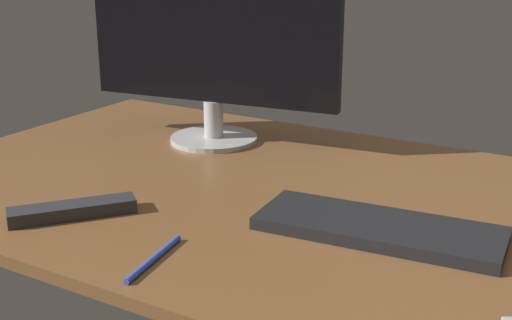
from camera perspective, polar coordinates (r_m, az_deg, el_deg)
desk at (r=122.01cm, az=2.03°, el=-3.10°), size 140.00×84.00×2.00cm
monitor at (r=147.02cm, az=-3.63°, el=9.75°), size 55.75×18.88×39.92cm
keyboard at (r=106.38cm, az=10.03°, el=-5.53°), size 37.75×16.99×1.91cm
tv_remote at (r=114.71cm, az=-14.80°, el=-4.00°), size 15.75×18.38×2.23cm
pen at (r=97.68cm, az=-8.36°, el=-8.00°), size 3.36×14.61×0.87cm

